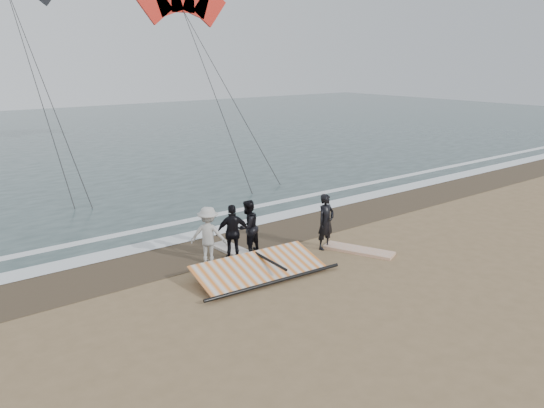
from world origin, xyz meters
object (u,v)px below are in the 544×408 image
at_px(board_white, 359,250).
at_px(board_cream, 239,253).
at_px(man_main, 326,222).
at_px(sail_rig, 254,269).

height_order(board_white, board_cream, board_cream).
height_order(man_main, sail_rig, man_main).
bearing_deg(sail_rig, board_white, -7.26).
height_order(board_cream, sail_rig, sail_rig).
distance_m(board_white, board_cream, 3.90).
relative_size(board_white, board_cream, 0.96).
bearing_deg(sail_rig, man_main, 7.04).
relative_size(board_cream, sail_rig, 0.54).
distance_m(board_cream, sail_rig, 1.81).
bearing_deg(board_cream, board_white, -36.71).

